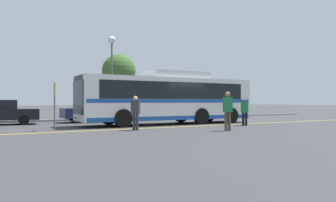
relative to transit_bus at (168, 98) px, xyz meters
The scene contains 11 objects.
ground_plane 1.77m from the transit_bus, 35.50° to the right, with size 220.00×220.00×0.00m, color #38383A.
lane_strip_0 2.74m from the transit_bus, 90.47° to the right, with size 0.20×31.07×0.01m, color gold.
curb_strip 6.55m from the transit_bus, 90.16° to the left, with size 39.07×0.36×0.15m, color #99999E.
transit_bus is the anchor object (origin of this frame).
parked_car_1 5.51m from the transit_bus, 126.14° to the left, with size 4.70×1.99×1.56m.
pedestrian_0 4.70m from the transit_bus, 44.16° to the right, with size 0.43×0.47×1.56m.
pedestrian_1 5.48m from the transit_bus, 87.89° to the right, with size 0.47×0.36×1.88m.
pedestrian_2 4.68m from the transit_bus, 139.84° to the right, with size 0.45×0.45×1.67m.
bus_stop_sign 7.07m from the transit_bus, behind, with size 0.07×0.40×2.34m.
street_lamp 8.16m from the transit_bus, 98.44° to the left, with size 0.60×0.60×6.66m.
tree_0 11.46m from the transit_bus, 84.92° to the left, with size 3.14×3.14×5.84m.
Camera 1 is at (-10.58, -17.34, 1.40)m, focal length 35.00 mm.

